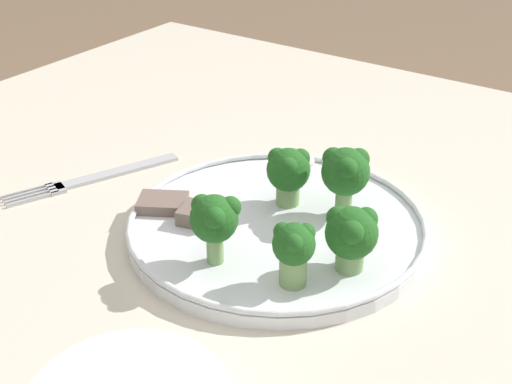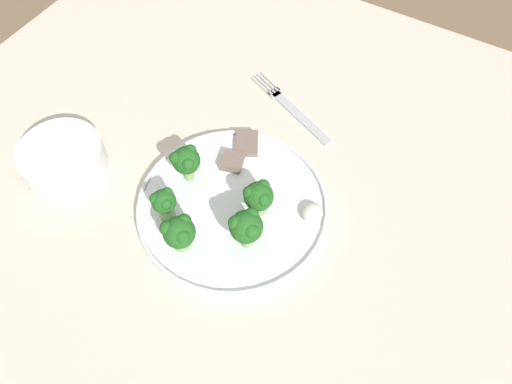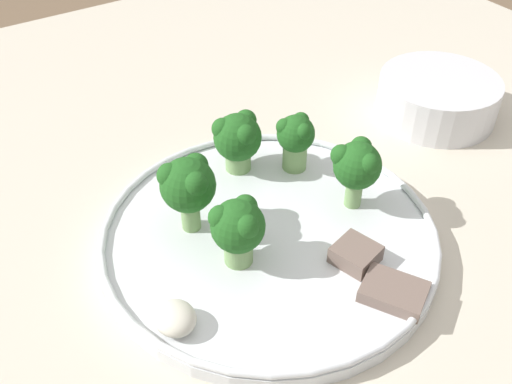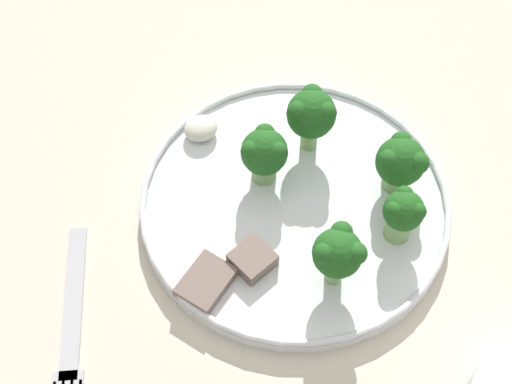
{
  "view_description": "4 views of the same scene",
  "coord_description": "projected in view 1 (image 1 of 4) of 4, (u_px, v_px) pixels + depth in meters",
  "views": [
    {
      "loc": [
        -0.31,
        0.44,
        1.07
      ],
      "look_at": [
        0.01,
        -0.02,
        0.76
      ],
      "focal_mm": 50.0,
      "sensor_mm": 36.0,
      "label": 1
    },
    {
      "loc": [
        -0.31,
        -0.26,
        1.33
      ],
      "look_at": [
        0.03,
        -0.06,
        0.73
      ],
      "focal_mm": 35.0,
      "sensor_mm": 36.0,
      "label": 2
    },
    {
      "loc": [
        0.29,
        -0.25,
        1.06
      ],
      "look_at": [
        -0.01,
        -0.04,
        0.75
      ],
      "focal_mm": 42.0,
      "sensor_mm": 36.0,
      "label": 3
    },
    {
      "loc": [
        0.19,
        0.26,
        1.25
      ],
      "look_at": [
        0.03,
        -0.06,
        0.73
      ],
      "focal_mm": 50.0,
      "sensor_mm": 36.0,
      "label": 4
    }
  ],
  "objects": [
    {
      "name": "meat_slice_middle_slice",
      "position": [
        197.0,
        215.0,
        0.66
      ],
      "size": [
        0.04,
        0.04,
        0.01
      ],
      "color": "#756056",
      "rests_on": "dinner_plate"
    },
    {
      "name": "fork",
      "position": [
        96.0,
        178.0,
        0.77
      ],
      "size": [
        0.09,
        0.19,
        0.0
      ],
      "color": "#B2B2B7",
      "rests_on": "table"
    },
    {
      "name": "broccoli_floret_near_rim_left",
      "position": [
        346.0,
        171.0,
        0.66
      ],
      "size": [
        0.05,
        0.05,
        0.07
      ],
      "color": "#7FA866",
      "rests_on": "dinner_plate"
    },
    {
      "name": "broccoli_floret_back_left",
      "position": [
        214.0,
        219.0,
        0.59
      ],
      "size": [
        0.04,
        0.04,
        0.06
      ],
      "color": "#7FA866",
      "rests_on": "dinner_plate"
    },
    {
      "name": "broccoli_floret_center_back",
      "position": [
        352.0,
        233.0,
        0.59
      ],
      "size": [
        0.05,
        0.04,
        0.06
      ],
      "color": "#7FA866",
      "rests_on": "dinner_plate"
    },
    {
      "name": "sauce_dollop",
      "position": [
        300.0,
        160.0,
        0.76
      ],
      "size": [
        0.03,
        0.03,
        0.02
      ],
      "color": "silver",
      "rests_on": "dinner_plate"
    },
    {
      "name": "meat_slice_front_slice",
      "position": [
        163.0,
        203.0,
        0.69
      ],
      "size": [
        0.06,
        0.05,
        0.01
      ],
      "color": "#756056",
      "rests_on": "dinner_plate"
    },
    {
      "name": "table",
      "position": [
        253.0,
        331.0,
        0.69
      ],
      "size": [
        1.11,
        1.06,
        0.7
      ],
      "color": "beige",
      "rests_on": "ground_plane"
    },
    {
      "name": "broccoli_floret_front_left",
      "position": [
        288.0,
        171.0,
        0.68
      ],
      "size": [
        0.04,
        0.04,
        0.06
      ],
      "color": "#7FA866",
      "rests_on": "dinner_plate"
    },
    {
      "name": "dinner_plate",
      "position": [
        275.0,
        225.0,
        0.67
      ],
      "size": [
        0.28,
        0.28,
        0.02
      ],
      "color": "white",
      "rests_on": "table"
    },
    {
      "name": "broccoli_floret_center_left",
      "position": [
        294.0,
        248.0,
        0.57
      ],
      "size": [
        0.04,
        0.04,
        0.06
      ],
      "color": "#7FA866",
      "rests_on": "dinner_plate"
    }
  ]
}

